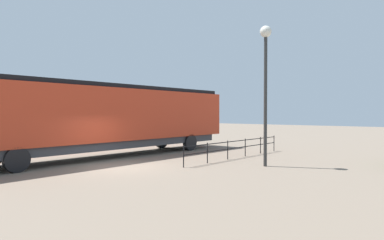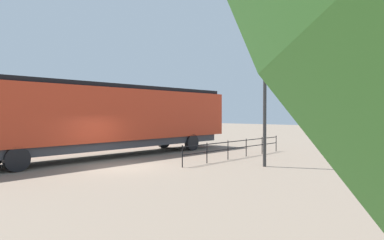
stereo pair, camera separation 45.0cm
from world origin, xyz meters
name	(u,v)px [view 1 (the left image)]	position (x,y,z in m)	size (l,w,h in m)	color
ground_plane	(120,167)	(0.00, 0.00, 0.00)	(120.00, 120.00, 0.00)	#756656
locomotive	(116,117)	(-3.54, 2.49, 2.33)	(3.02, 17.78, 4.16)	red
lamp_post	(266,66)	(5.07, 4.64, 4.79)	(0.55, 0.55, 6.67)	#2D2D2D
platform_fence	(237,146)	(2.34, 6.39, 0.68)	(0.05, 9.15, 1.04)	black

